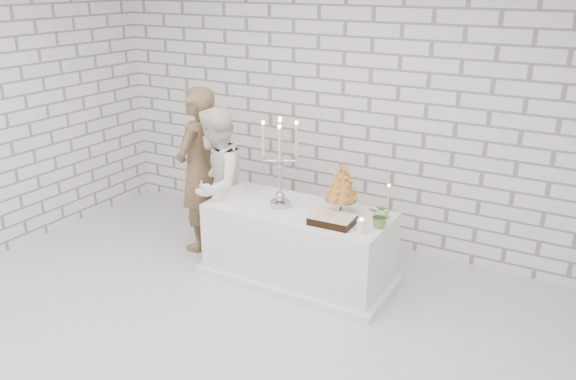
# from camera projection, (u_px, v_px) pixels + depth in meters

# --- Properties ---
(ground) EXTENTS (6.00, 5.00, 0.01)m
(ground) POSITION_uv_depth(u_px,v_px,m) (210.00, 342.00, 4.82)
(ground) COLOR silver
(ground) RESTS_ON ground
(wall_back) EXTENTS (6.00, 0.01, 3.00)m
(wall_back) POSITION_uv_depth(u_px,v_px,m) (343.00, 109.00, 6.32)
(wall_back) COLOR white
(wall_back) RESTS_ON ground
(cake_table) EXTENTS (1.80, 0.80, 0.75)m
(cake_table) POSITION_uv_depth(u_px,v_px,m) (298.00, 244.00, 5.73)
(cake_table) COLOR white
(cake_table) RESTS_ON ground
(groom) EXTENTS (0.51, 0.70, 1.80)m
(groom) POSITION_uv_depth(u_px,v_px,m) (199.00, 170.00, 6.24)
(groom) COLOR brown
(groom) RESTS_ON ground
(bride) EXTENTS (0.80, 0.93, 1.65)m
(bride) POSITION_uv_depth(u_px,v_px,m) (216.00, 185.00, 6.00)
(bride) COLOR white
(bride) RESTS_ON ground
(candelabra) EXTENTS (0.44, 0.44, 0.88)m
(candelabra) POSITION_uv_depth(u_px,v_px,m) (280.00, 164.00, 5.51)
(candelabra) COLOR #A7A6B1
(candelabra) RESTS_ON cake_table
(croquembouche) EXTENTS (0.38, 0.38, 0.50)m
(croquembouche) POSITION_uv_depth(u_px,v_px,m) (342.00, 189.00, 5.39)
(croquembouche) COLOR #965F1F
(croquembouche) RESTS_ON cake_table
(chocolate_cake) EXTENTS (0.40, 0.30, 0.08)m
(chocolate_cake) POSITION_uv_depth(u_px,v_px,m) (332.00, 220.00, 5.25)
(chocolate_cake) COLOR black
(chocolate_cake) RESTS_ON cake_table
(pillar_candle) EXTENTS (0.09, 0.09, 0.12)m
(pillar_candle) POSITION_uv_depth(u_px,v_px,m) (361.00, 226.00, 5.06)
(pillar_candle) COLOR white
(pillar_candle) RESTS_ON cake_table
(extra_taper) EXTENTS (0.08, 0.08, 0.32)m
(extra_taper) POSITION_uv_depth(u_px,v_px,m) (388.00, 203.00, 5.31)
(extra_taper) COLOR beige
(extra_taper) RESTS_ON cake_table
(flowers) EXTENTS (0.21, 0.18, 0.23)m
(flowers) POSITION_uv_depth(u_px,v_px,m) (381.00, 215.00, 5.15)
(flowers) COLOR #456F32
(flowers) RESTS_ON cake_table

